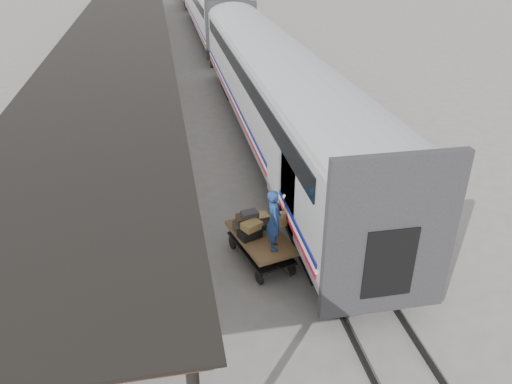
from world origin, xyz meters
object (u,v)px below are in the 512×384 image
object	(u,v)px
baggage_cart	(261,242)
pedestrian	(142,84)
luggage_tug	(141,85)
porter	(274,220)

from	to	relation	value
baggage_cart	pedestrian	world-z (taller)	pedestrian
luggage_tug	porter	bearing A→B (deg)	-94.40
porter	pedestrian	size ratio (longest dim) A/B	0.99
baggage_cart	luggage_tug	bearing A→B (deg)	87.23
luggage_tug	porter	world-z (taller)	porter
porter	baggage_cart	bearing A→B (deg)	26.40
baggage_cart	porter	world-z (taller)	porter
baggage_cart	pedestrian	xyz separation A→B (m)	(-3.56, 16.41, 0.25)
baggage_cart	pedestrian	distance (m)	16.80
baggage_cart	porter	bearing A→B (deg)	-85.08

